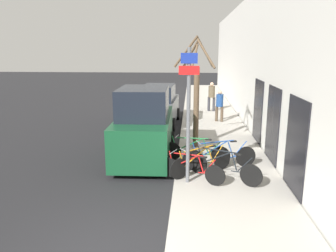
# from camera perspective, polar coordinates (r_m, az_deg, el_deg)

# --- Properties ---
(ground_plane) EXTENTS (80.00, 80.00, 0.00)m
(ground_plane) POSITION_cam_1_polar(r_m,az_deg,el_deg) (17.08, -0.94, 0.03)
(ground_plane) COLOR black
(sidewalk_curb) EXTENTS (3.20, 32.00, 0.15)m
(sidewalk_curb) POSITION_cam_1_polar(r_m,az_deg,el_deg) (19.78, 7.30, 1.96)
(sidewalk_curb) COLOR #ADA89E
(sidewalk_curb) RESTS_ON ground
(building_facade) EXTENTS (0.23, 32.00, 6.50)m
(building_facade) POSITION_cam_1_polar(r_m,az_deg,el_deg) (19.52, 12.81, 10.95)
(building_facade) COLOR silver
(building_facade) RESTS_ON ground
(signpost) EXTENTS (0.55, 0.13, 3.81)m
(signpost) POSITION_cam_1_polar(r_m,az_deg,el_deg) (9.04, 3.58, 2.41)
(signpost) COLOR #595B60
(signpost) RESTS_ON sidewalk_curb
(bicycle_0) EXTENTS (1.89, 0.86, 0.83)m
(bicycle_0) POSITION_cam_1_polar(r_m,az_deg,el_deg) (9.58, 4.10, -7.53)
(bicycle_0) COLOR black
(bicycle_0) RESTS_ON sidewalk_curb
(bicycle_1) EXTENTS (2.04, 1.32, 0.91)m
(bicycle_1) POSITION_cam_1_polar(r_m,az_deg,el_deg) (9.78, 9.56, -7.05)
(bicycle_1) COLOR black
(bicycle_1) RESTS_ON sidewalk_curb
(bicycle_2) EXTENTS (1.88, 1.30, 0.88)m
(bicycle_2) POSITION_cam_1_polar(r_m,az_deg,el_deg) (10.11, 5.89, -6.32)
(bicycle_2) COLOR black
(bicycle_2) RESTS_ON sidewalk_curb
(bicycle_3) EXTENTS (2.39, 0.75, 0.93)m
(bicycle_3) POSITION_cam_1_polar(r_m,az_deg,el_deg) (10.65, 8.97, -5.27)
(bicycle_3) COLOR black
(bicycle_3) RESTS_ON sidewalk_curb
(bicycle_4) EXTENTS (2.26, 0.66, 0.89)m
(bicycle_4) POSITION_cam_1_polar(r_m,az_deg,el_deg) (11.10, 4.87, -4.48)
(bicycle_4) COLOR black
(bicycle_4) RESTS_ON sidewalk_curb
(parked_car_0) EXTENTS (2.15, 4.46, 2.60)m
(parked_car_0) POSITION_cam_1_polar(r_m,az_deg,el_deg) (11.74, -4.14, -0.26)
(parked_car_0) COLOR #144728
(parked_car_0) RESTS_ON ground
(parked_car_1) EXTENTS (2.08, 4.53, 2.11)m
(parked_car_1) POSITION_cam_1_polar(r_m,az_deg,el_deg) (17.17, -1.59, 3.38)
(parked_car_1) COLOR #51565B
(parked_car_1) RESTS_ON ground
(pedestrian_near) EXTENTS (0.47, 0.40, 1.78)m
(pedestrian_near) POSITION_cam_1_polar(r_m,az_deg,el_deg) (20.42, 7.60, 5.45)
(pedestrian_near) COLOR #333338
(pedestrian_near) RESTS_ON sidewalk_curb
(pedestrian_far) EXTENTS (0.42, 0.37, 1.67)m
(pedestrian_far) POSITION_cam_1_polar(r_m,az_deg,el_deg) (17.50, 8.97, 3.90)
(pedestrian_far) COLOR #4C3D2D
(pedestrian_far) RESTS_ON sidewalk_curb
(street_tree) EXTENTS (1.58, 1.75, 4.25)m
(street_tree) POSITION_cam_1_polar(r_m,az_deg,el_deg) (12.60, 4.93, 5.53)
(street_tree) COLOR brown
(street_tree) RESTS_ON sidewalk_curb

